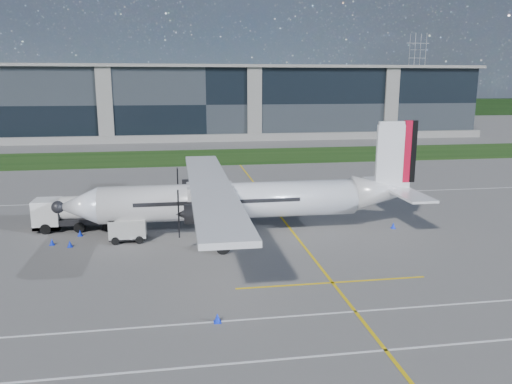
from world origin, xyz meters
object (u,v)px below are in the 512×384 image
object	(u,v)px
fuel_tanker_truck	(73,213)
ground_crew_person	(137,223)
safety_cone_nose_stbd	(80,233)
safety_cone_portwing	(217,318)
pylon_east	(416,74)
safety_cone_fwd	(52,242)
safety_cone_stbdwing	(194,192)
turboprop_aircraft	(244,179)
baggage_tug	(128,230)
safety_cone_nose_port	(70,244)
safety_cone_tail	(393,225)

from	to	relation	value
fuel_tanker_truck	ground_crew_person	size ratio (longest dim) A/B	4.20
safety_cone_nose_stbd	safety_cone_portwing	size ratio (longest dim) A/B	1.00
pylon_east	safety_cone_fwd	bearing A→B (deg)	-124.67
safety_cone_nose_stbd	safety_cone_stbdwing	bearing A→B (deg)	55.40
safety_cone_nose_stbd	pylon_east	bearing A→B (deg)	55.41
turboprop_aircraft	safety_cone_stbdwing	distance (m)	16.27
turboprop_aircraft	baggage_tug	world-z (taller)	turboprop_aircraft
baggage_tug	safety_cone_nose_port	xyz separation A→B (m)	(-4.18, -0.80, -0.64)
safety_cone_tail	safety_cone_stbdwing	bearing A→B (deg)	135.49
ground_crew_person	safety_cone_nose_stbd	bearing A→B (deg)	103.26
ground_crew_person	safety_cone_fwd	world-z (taller)	ground_crew_person
safety_cone_tail	ground_crew_person	bearing A→B (deg)	174.81
pylon_east	fuel_tanker_truck	size ratio (longest dim) A/B	4.00
fuel_tanker_truck	safety_cone_portwing	distance (m)	21.29
safety_cone_nose_stbd	safety_cone_tail	world-z (taller)	same
fuel_tanker_truck	safety_cone_tail	bearing A→B (deg)	-8.47
ground_crew_person	fuel_tanker_truck	bearing A→B (deg)	82.39
pylon_east	turboprop_aircraft	xyz separation A→B (m)	(-86.02, -145.06, -10.51)
safety_cone_tail	safety_cone_nose_port	bearing A→B (deg)	-178.17
safety_cone_stbdwing	safety_cone_tail	xyz separation A→B (m)	(16.08, -15.81, 0.00)
fuel_tanker_truck	safety_cone_tail	world-z (taller)	fuel_tanker_truck
pylon_east	safety_cone_tail	size ratio (longest dim) A/B	60.00
baggage_tug	safety_cone_nose_port	distance (m)	4.31
pylon_east	turboprop_aircraft	bearing A→B (deg)	-120.67
safety_cone_fwd	safety_cone_stbdwing	bearing A→B (deg)	54.74
baggage_tug	safety_cone_nose_stbd	bearing A→B (deg)	153.78
pylon_east	turboprop_aircraft	world-z (taller)	pylon_east
turboprop_aircraft	safety_cone_tail	bearing A→B (deg)	-2.19
baggage_tug	ground_crew_person	distance (m)	2.03
fuel_tanker_truck	safety_cone_nose_port	size ratio (longest dim) A/B	14.98
baggage_tug	safety_cone_stbdwing	xyz separation A→B (m)	(5.65, 15.83, -0.64)
baggage_tug	safety_cone_nose_stbd	world-z (taller)	baggage_tug
fuel_tanker_truck	safety_cone_nose_port	bearing A→B (deg)	-82.44
pylon_east	safety_cone_tail	bearing A→B (deg)	-116.76
turboprop_aircraft	ground_crew_person	distance (m)	9.40
safety_cone_nose_port	safety_cone_portwing	bearing A→B (deg)	-54.14
baggage_tug	ground_crew_person	xyz separation A→B (m)	(0.55, 1.95, 0.00)
safety_cone_tail	baggage_tug	bearing A→B (deg)	-179.93
safety_cone_portwing	safety_cone_tail	distance (m)	21.61
turboprop_aircraft	safety_cone_nose_stbd	world-z (taller)	turboprop_aircraft
pylon_east	safety_cone_nose_stbd	world-z (taller)	pylon_east
safety_cone_portwing	safety_cone_tail	world-z (taller)	same
baggage_tug	ground_crew_person	world-z (taller)	ground_crew_person
safety_cone_nose_port	safety_cone_portwing	world-z (taller)	same
turboprop_aircraft	safety_cone_portwing	size ratio (longest dim) A/B	59.90
pylon_east	safety_cone_nose_stbd	distance (m)	175.10
pylon_east	baggage_tug	xyz separation A→B (m)	(-95.12, -145.57, -14.11)
ground_crew_person	safety_cone_stbdwing	world-z (taller)	ground_crew_person
fuel_tanker_truck	safety_cone_nose_port	world-z (taller)	fuel_tanker_truck
pylon_east	baggage_tug	size ratio (longest dim) A/B	10.14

